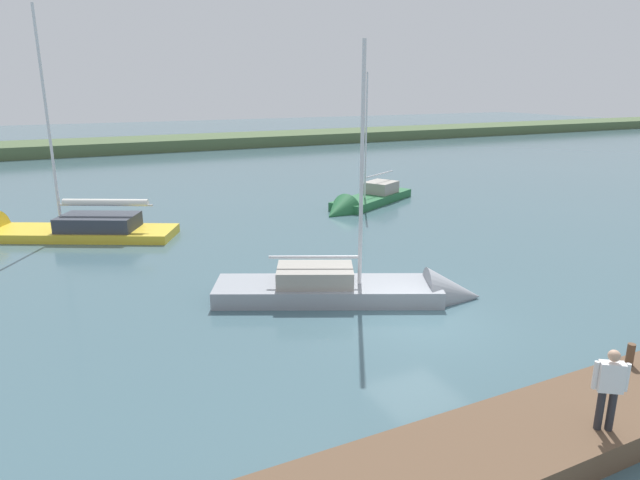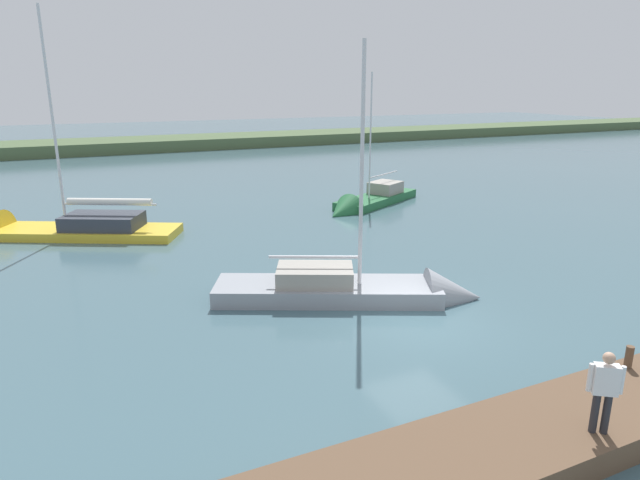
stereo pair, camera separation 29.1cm
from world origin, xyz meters
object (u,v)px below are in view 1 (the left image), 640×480
(mooring_post_near, at_px, (630,354))
(sailboat_behind_pier, at_px, (362,204))
(sailboat_mid_channel, at_px, (364,294))
(person_on_dock, at_px, (610,385))
(sailboat_inner_slip, at_px, (44,234))

(mooring_post_near, relative_size, sailboat_behind_pier, 0.06)
(sailboat_mid_channel, distance_m, person_on_dock, 8.97)
(mooring_post_near, height_order, person_on_dock, person_on_dock)
(mooring_post_near, height_order, sailboat_behind_pier, sailboat_behind_pier)
(mooring_post_near, distance_m, sailboat_inner_slip, 24.01)
(sailboat_behind_pier, relative_size, sailboat_inner_slip, 0.75)
(mooring_post_near, bearing_deg, sailboat_behind_pier, -102.73)
(sailboat_mid_channel, xyz_separation_m, sailboat_inner_slip, (9.49, -13.19, -0.00))
(mooring_post_near, height_order, sailboat_mid_channel, sailboat_mid_channel)
(mooring_post_near, xyz_separation_m, sailboat_mid_channel, (2.73, -7.46, -0.66))
(sailboat_mid_channel, bearing_deg, sailboat_behind_pier, 85.64)
(mooring_post_near, distance_m, sailboat_behind_pier, 20.45)
(sailboat_behind_pier, xyz_separation_m, person_on_dock, (7.25, 21.35, 1.36))
(sailboat_inner_slip, xyz_separation_m, person_on_dock, (-9.49, 22.06, 1.34))
(sailboat_behind_pier, xyz_separation_m, sailboat_inner_slip, (16.73, -0.71, 0.02))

